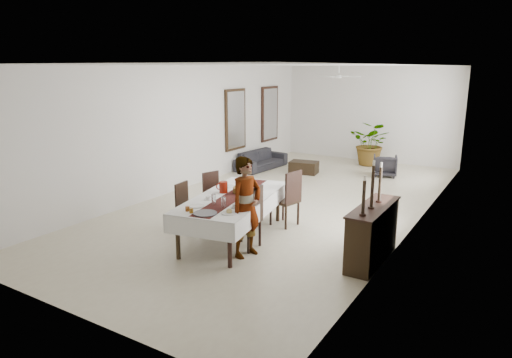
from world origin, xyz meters
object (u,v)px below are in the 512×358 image
Objects in this scene: sideboard_body at (372,235)px; sofa at (261,160)px; woman at (246,207)px; red_pitcher at (223,187)px; dining_table_top at (233,198)px.

sideboard_body is 7.39m from sofa.
sofa is at bearing 42.28° from woman.
woman reaches higher than sideboard_body.
sofa is (-3.34, 6.09, -0.58)m from woman.
red_pitcher is 1.16m from woman.
sideboard_body reaches higher than dining_table_top.
woman is at bearing -35.23° from red_pitcher.
red_pitcher reaches higher than sideboard_body.
sofa is at bearing 135.23° from sideboard_body.
dining_table_top is 1.50× the size of woman.
woman is 6.97m from sofa.
sideboard_body is (2.56, 0.33, -0.32)m from dining_table_top.
dining_table_top is at bearing -20.32° from red_pitcher.
woman reaches higher than dining_table_top.
woman reaches higher than sofa.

